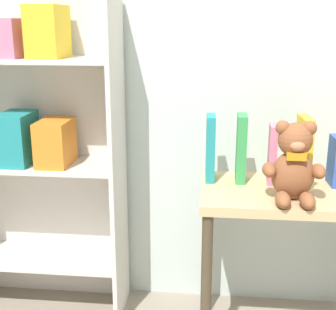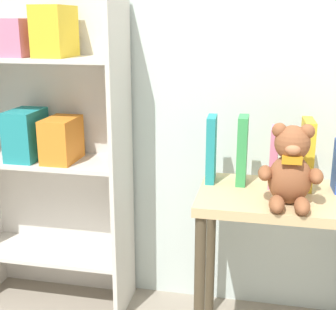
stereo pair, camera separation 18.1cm
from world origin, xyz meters
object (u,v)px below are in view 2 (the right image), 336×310
(book_standing_teal, at_px, (211,149))
(teddy_bear, at_px, (291,169))
(display_table, at_px, (287,223))
(bookshelf_side, at_px, (49,137))
(book_standing_green, at_px, (242,150))
(book_standing_pink, at_px, (274,157))
(book_standing_yellow, at_px, (307,154))

(book_standing_teal, bearing_deg, teddy_bear, -35.46)
(book_standing_teal, bearing_deg, display_table, -19.63)
(bookshelf_side, distance_m, display_table, 1.06)
(bookshelf_side, bearing_deg, book_standing_green, -5.69)
(teddy_bear, height_order, book_standing_pink, teddy_bear)
(bookshelf_side, height_order, display_table, bookshelf_side)
(bookshelf_side, distance_m, book_standing_green, 0.84)
(bookshelf_side, distance_m, book_standing_teal, 0.72)
(teddy_bear, bearing_deg, book_standing_pink, 106.24)
(teddy_bear, xyz_separation_m, book_standing_pink, (-0.05, 0.18, -0.01))
(book_standing_teal, bearing_deg, book_standing_pink, -4.33)
(display_table, relative_size, teddy_bear, 2.33)
(book_standing_teal, bearing_deg, book_standing_yellow, -1.73)
(teddy_bear, distance_m, book_standing_green, 0.25)
(teddy_bear, relative_size, book_standing_green, 1.06)
(teddy_bear, xyz_separation_m, book_standing_teal, (-0.29, 0.19, 0.00))
(display_table, bearing_deg, bookshelf_side, 170.37)
(teddy_bear, relative_size, book_standing_pink, 1.23)
(teddy_bear, height_order, book_standing_green, teddy_bear)
(teddy_bear, distance_m, book_standing_teal, 0.35)
(book_standing_teal, height_order, book_standing_pink, book_standing_teal)
(book_standing_pink, bearing_deg, book_standing_teal, -179.40)
(book_standing_teal, xyz_separation_m, book_standing_green, (0.12, -0.00, 0.00))
(teddy_bear, bearing_deg, display_table, 86.17)
(display_table, distance_m, book_standing_green, 0.32)
(book_standing_pink, bearing_deg, teddy_bear, -71.06)
(teddy_bear, bearing_deg, book_standing_teal, 146.76)
(display_table, bearing_deg, book_standing_green, 153.56)
(book_standing_green, distance_m, book_standing_yellow, 0.24)
(book_standing_teal, height_order, book_standing_yellow, same)
(bookshelf_side, bearing_deg, book_standing_yellow, -4.03)
(bookshelf_side, distance_m, book_standing_pink, 0.96)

